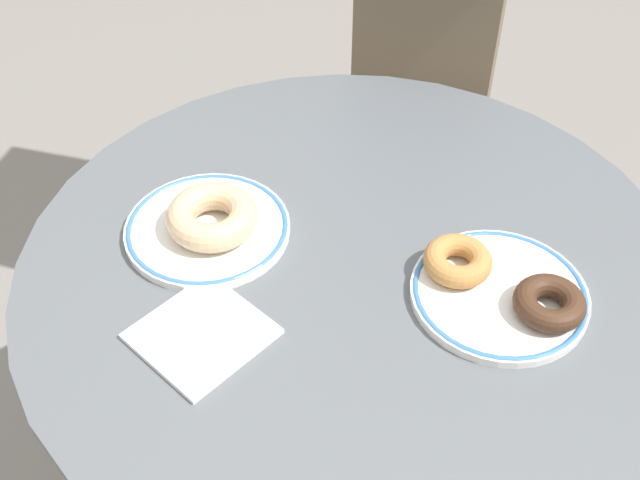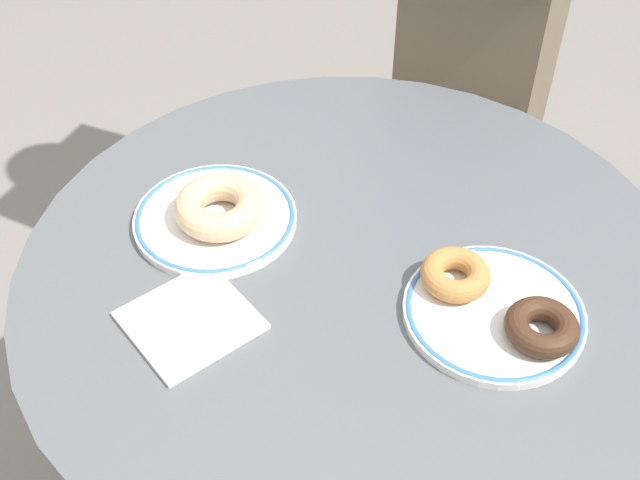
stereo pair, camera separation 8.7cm
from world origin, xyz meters
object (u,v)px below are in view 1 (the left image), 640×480
(plate_left, at_px, (207,228))
(plate_right, at_px, (499,293))
(donut_chocolate, at_px, (549,303))
(cafe_table, at_px, (348,382))
(donut_glazed, at_px, (212,217))
(donut_old_fashioned, at_px, (458,261))
(paper_napkin, at_px, (202,334))

(plate_left, bearing_deg, plate_right, 14.56)
(plate_left, xyz_separation_m, donut_chocolate, (0.38, 0.08, 0.02))
(cafe_table, height_order, donut_glazed, donut_glazed)
(donut_old_fashioned, distance_m, paper_napkin, 0.29)
(plate_right, height_order, paper_napkin, plate_right)
(donut_chocolate, height_order, paper_napkin, donut_chocolate)
(cafe_table, bearing_deg, plate_right, 10.36)
(cafe_table, height_order, donut_chocolate, donut_chocolate)
(donut_chocolate, bearing_deg, plate_right, 178.25)
(donut_chocolate, bearing_deg, donut_glazed, -167.44)
(plate_left, height_order, donut_chocolate, donut_chocolate)
(donut_chocolate, xyz_separation_m, paper_napkin, (-0.29, -0.21, -0.02))
(plate_right, xyz_separation_m, paper_napkin, (-0.24, -0.21, -0.00))
(donut_glazed, relative_size, donut_old_fashioned, 1.41)
(donut_glazed, xyz_separation_m, donut_chocolate, (0.37, 0.08, -0.00))
(cafe_table, height_order, plate_right, plate_right)
(plate_right, relative_size, donut_glazed, 1.81)
(plate_left, bearing_deg, donut_glazed, 4.39)
(donut_old_fashioned, height_order, paper_napkin, donut_old_fashioned)
(donut_glazed, distance_m, paper_napkin, 0.15)
(cafe_table, xyz_separation_m, donut_chocolate, (0.22, 0.03, 0.27))
(cafe_table, height_order, plate_left, plate_left)
(donut_old_fashioned, bearing_deg, plate_left, -162.04)
(cafe_table, xyz_separation_m, plate_left, (-0.16, -0.06, 0.25))
(donut_old_fashioned, bearing_deg, paper_napkin, -130.68)
(plate_right, height_order, donut_chocolate, donut_chocolate)
(cafe_table, bearing_deg, donut_glazed, -160.62)
(plate_left, height_order, donut_glazed, donut_glazed)
(donut_glazed, bearing_deg, donut_old_fashioned, 18.39)
(cafe_table, xyz_separation_m, paper_napkin, (-0.07, -0.18, 0.24))
(plate_left, relative_size, donut_glazed, 1.82)
(cafe_table, bearing_deg, plate_left, -161.39)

